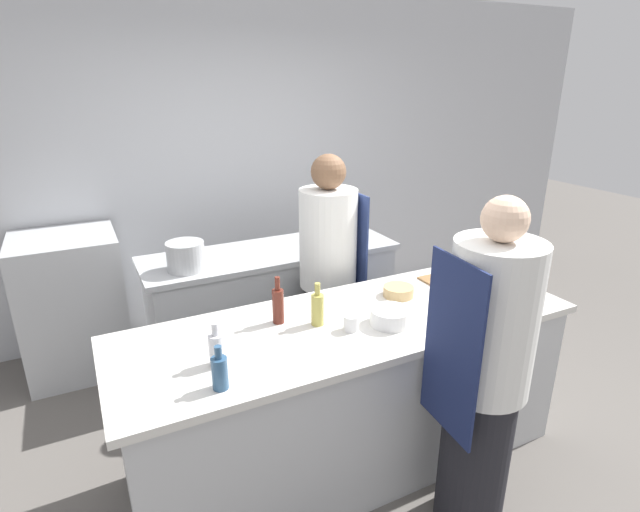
% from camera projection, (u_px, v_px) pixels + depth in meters
% --- Properties ---
extents(ground_plane, '(16.00, 16.00, 0.00)m').
position_uv_depth(ground_plane, '(347.00, 455.00, 2.95)').
color(ground_plane, '#605B56').
extents(wall_back, '(8.00, 0.06, 2.80)m').
position_uv_depth(wall_back, '(226.00, 164.00, 4.26)').
color(wall_back, silver).
rests_on(wall_back, ground_plane).
extents(prep_counter, '(2.48, 0.85, 0.89)m').
position_uv_depth(prep_counter, '(348.00, 391.00, 2.79)').
color(prep_counter, '#B7BABC').
rests_on(prep_counter, ground_plane).
extents(pass_counter, '(1.89, 0.62, 0.89)m').
position_uv_depth(pass_counter, '(273.00, 304.00, 3.85)').
color(pass_counter, '#B7BABC').
rests_on(pass_counter, ground_plane).
extents(oven_range, '(0.70, 0.66, 1.05)m').
position_uv_depth(oven_range, '(73.00, 304.00, 3.67)').
color(oven_range, '#B7BABC').
rests_on(oven_range, ground_plane).
extents(chef_at_prep_near, '(0.41, 0.39, 1.67)m').
position_uv_depth(chef_at_prep_near, '(484.00, 377.00, 2.26)').
color(chef_at_prep_near, black).
rests_on(chef_at_prep_near, ground_plane).
extents(chef_at_stove, '(0.40, 0.38, 1.65)m').
position_uv_depth(chef_at_stove, '(328.00, 276.00, 3.41)').
color(chef_at_stove, black).
rests_on(chef_at_stove, ground_plane).
extents(bottle_olive_oil, '(0.07, 0.07, 0.21)m').
position_uv_depth(bottle_olive_oil, '(217.00, 348.00, 2.21)').
color(bottle_olive_oil, silver).
rests_on(bottle_olive_oil, prep_counter).
extents(bottle_vinegar, '(0.06, 0.06, 0.26)m').
position_uv_depth(bottle_vinegar, '(278.00, 305.00, 2.59)').
color(bottle_vinegar, '#5B2319').
rests_on(bottle_vinegar, prep_counter).
extents(bottle_wine, '(0.07, 0.07, 0.23)m').
position_uv_depth(bottle_wine, '(317.00, 308.00, 2.57)').
color(bottle_wine, '#B2A84C').
rests_on(bottle_wine, prep_counter).
extents(bottle_cooking_oil, '(0.07, 0.07, 0.20)m').
position_uv_depth(bottle_cooking_oil, '(220.00, 372.00, 2.05)').
color(bottle_cooking_oil, '#2D5175').
rests_on(bottle_cooking_oil, prep_counter).
extents(bowl_mixing_large, '(0.22, 0.22, 0.08)m').
position_uv_depth(bowl_mixing_large, '(462.00, 306.00, 2.71)').
color(bowl_mixing_large, white).
rests_on(bowl_mixing_large, prep_counter).
extents(bowl_prep_small, '(0.21, 0.21, 0.08)m').
position_uv_depth(bowl_prep_small, '(390.00, 317.00, 2.59)').
color(bowl_prep_small, white).
rests_on(bowl_prep_small, prep_counter).
extents(bowl_ceramic_blue, '(0.18, 0.18, 0.06)m').
position_uv_depth(bowl_ceramic_blue, '(398.00, 291.00, 2.93)').
color(bowl_ceramic_blue, tan).
rests_on(bowl_ceramic_blue, prep_counter).
extents(cup, '(0.08, 0.08, 0.08)m').
position_uv_depth(cup, '(351.00, 323.00, 2.53)').
color(cup, white).
rests_on(cup, prep_counter).
extents(cutting_board, '(0.35, 0.22, 0.01)m').
position_uv_depth(cutting_board, '(450.00, 279.00, 3.16)').
color(cutting_board, olive).
rests_on(cutting_board, prep_counter).
extents(stockpot, '(0.25, 0.25, 0.19)m').
position_uv_depth(stockpot, '(186.00, 256.00, 3.29)').
color(stockpot, '#B7BABC').
rests_on(stockpot, pass_counter).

